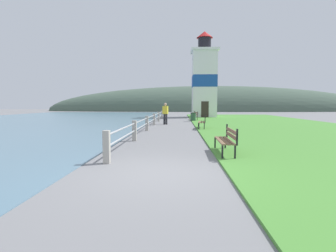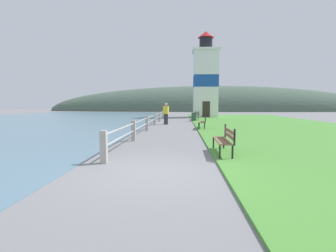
% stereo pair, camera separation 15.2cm
% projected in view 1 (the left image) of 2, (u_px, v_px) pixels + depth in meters
% --- Properties ---
extents(ground_plane, '(160.00, 160.00, 0.00)m').
position_uv_depth(ground_plane, '(158.00, 173.00, 6.29)').
color(ground_plane, slate).
extents(grass_verge, '(12.00, 41.47, 0.06)m').
position_uv_depth(grass_verge, '(274.00, 126.00, 19.71)').
color(grass_verge, '#4C8E38').
rests_on(grass_verge, ground_plane).
extents(seawall_railing, '(0.18, 22.68, 0.93)m').
position_uv_depth(seawall_railing, '(151.00, 120.00, 18.51)').
color(seawall_railing, '#A8A399').
rests_on(seawall_railing, ground_plane).
extents(park_bench_near, '(0.50, 1.89, 0.94)m').
position_uv_depth(park_bench_near, '(227.00, 138.00, 8.59)').
color(park_bench_near, brown).
rests_on(park_bench_near, ground_plane).
extents(park_bench_midway, '(0.64, 1.76, 0.94)m').
position_uv_depth(park_bench_midway, '(203.00, 121.00, 17.50)').
color(park_bench_midway, brown).
rests_on(park_bench_midway, ground_plane).
extents(park_bench_far, '(0.69, 1.83, 0.94)m').
position_uv_depth(park_bench_far, '(195.00, 115.00, 27.09)').
color(park_bench_far, brown).
rests_on(park_bench_far, ground_plane).
extents(lighthouse, '(3.39, 3.39, 10.72)m').
position_uv_depth(lighthouse, '(204.00, 80.00, 33.10)').
color(lighthouse, white).
rests_on(lighthouse, ground_plane).
extents(person_strolling, '(0.49, 0.39, 1.76)m').
position_uv_depth(person_strolling, '(165.00, 113.00, 21.36)').
color(person_strolling, '#28282D').
rests_on(person_strolling, ground_plane).
extents(trash_bin, '(0.54, 0.54, 0.84)m').
position_uv_depth(trash_bin, '(193.00, 117.00, 25.32)').
color(trash_bin, '#2D5138').
rests_on(trash_bin, ground_plane).
extents(distant_hillside, '(80.00, 16.00, 12.00)m').
position_uv_depth(distant_hillside, '(211.00, 111.00, 63.32)').
color(distant_hillside, '#475B4C').
rests_on(distant_hillside, ground_plane).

